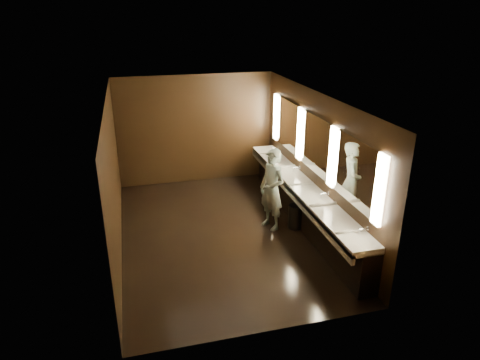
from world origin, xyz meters
TOP-DOWN VIEW (x-y plane):
  - floor at (0.00, 0.00)m, footprint 6.00×6.00m
  - ceiling at (0.00, 0.00)m, footprint 4.00×6.00m
  - wall_back at (0.00, 3.00)m, footprint 4.00×0.02m
  - wall_front at (0.00, -3.00)m, footprint 4.00×0.02m
  - wall_left at (-2.00, 0.00)m, footprint 0.02×6.00m
  - wall_right at (2.00, 0.00)m, footprint 0.02×6.00m
  - sink_counter at (1.79, 0.00)m, footprint 0.55×5.40m
  - mirror_band at (1.98, -0.00)m, footprint 0.06×5.03m
  - person at (1.08, -0.01)m, footprint 0.63×0.74m
  - trash_bin at (1.58, -0.16)m, footprint 0.34×0.34m

SIDE VIEW (x-z plane):
  - floor at x=0.00m, z-range 0.00..0.00m
  - trash_bin at x=1.58m, z-range 0.00..0.51m
  - sink_counter at x=1.79m, z-range -0.01..1.00m
  - person at x=1.08m, z-range 0.00..1.73m
  - wall_back at x=0.00m, z-range 0.00..2.80m
  - wall_front at x=0.00m, z-range 0.00..2.80m
  - wall_left at x=-2.00m, z-range 0.00..2.80m
  - wall_right at x=2.00m, z-range 0.00..2.80m
  - mirror_band at x=1.98m, z-range 1.17..2.32m
  - ceiling at x=0.00m, z-range 2.79..2.81m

